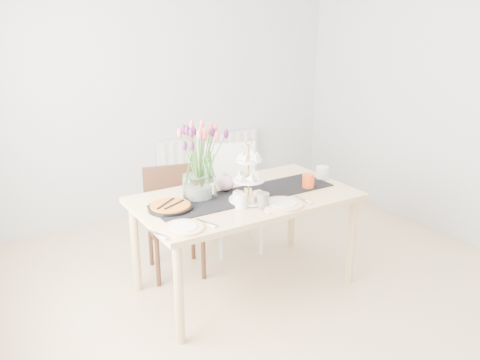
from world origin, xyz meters
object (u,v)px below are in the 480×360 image
chair_brown (173,212)px  mug_grey (263,200)px  tulip_vase (198,150)px  cream_jug (322,173)px  radiator (210,162)px  mug_orange (308,181)px  plate_right (283,204)px  dining_table (245,205)px  tart_tin (170,207)px  teapot (225,183)px  cake_stand (249,185)px  plate_left (183,228)px  chair_white (234,188)px  mug_white (241,201)px

chair_brown → mug_grey: chair_brown is taller
tulip_vase → cream_jug: size_ratio=6.55×
radiator → mug_orange: (-0.16, -1.88, 0.36)m
radiator → tulip_vase: size_ratio=1.83×
radiator → tulip_vase: 2.02m
plate_right → dining_table: bearing=112.5°
tart_tin → plate_right: tart_tin is taller
mug_grey → mug_orange: mug_orange is taller
teapot → mug_orange: teapot is taller
cake_stand → plate_left: size_ratio=1.58×
radiator → plate_right: bearing=-104.5°
dining_table → tulip_vase: bearing=158.0°
teapot → radiator: bearing=50.4°
chair_white → tart_tin: chair_white is taller
mug_orange → plate_left: mug_orange is taller
mug_orange → tart_tin: bearing=139.9°
mug_white → chair_brown: bearing=91.9°
cake_stand → dining_table: bearing=70.0°
chair_white → mug_orange: chair_white is taller
cream_jug → dining_table: bearing=168.7°
chair_white → cream_jug: size_ratio=9.20×
radiator → cream_jug: cream_jug is taller
dining_table → plate_right: 0.33m
tart_tin → mug_orange: 1.09m
chair_white → plate_right: chair_white is taller
teapot → plate_left: size_ratio=0.82×
cake_stand → cream_jug: bearing=8.0°
radiator → tulip_vase: tulip_vase is taller
chair_white → mug_grey: size_ratio=9.32×
tart_tin → chair_brown: bearing=64.9°
radiator → mug_grey: (-0.67, -2.02, 0.35)m
mug_grey → tart_tin: bearing=110.8°
mug_orange → plate_left: bearing=157.0°
mug_orange → plate_left: (-1.14, -0.18, -0.05)m
radiator → mug_white: mug_white is taller
teapot → mug_orange: bearing=-40.8°
dining_table → cream_jug: cream_jug is taller
cream_jug → mug_white: bearing=-179.5°
chair_brown → cake_stand: (0.30, -0.67, 0.37)m
chair_brown → mug_white: (0.18, -0.75, 0.30)m
dining_table → teapot: bearing=114.9°
chair_white → mug_orange: size_ratio=8.39×
chair_brown → mug_white: bearing=-62.7°
tulip_vase → plate_left: tulip_vase is taller
mug_grey → plate_right: size_ratio=0.34×
mug_orange → plate_right: (-0.37, -0.18, -0.05)m
tart_tin → plate_left: (-0.07, -0.33, -0.01)m
chair_white → mug_white: (-0.46, -0.87, 0.26)m
radiator → plate_left: plate_left is taller
tart_tin → plate_right: size_ratio=1.06×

